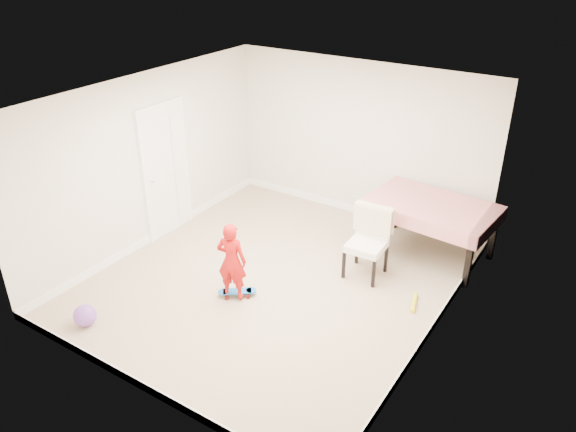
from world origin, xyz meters
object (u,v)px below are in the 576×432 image
Objects in this scene: child at (232,263)px; balloon at (85,316)px; skateboard at (237,293)px; dining_chair at (366,244)px; dining_table at (429,229)px.

balloon is at bearing 34.81° from child.
dining_chair is at bearing 11.08° from skateboard.
dining_chair is at bearing -145.38° from child.
dining_chair is 0.93× the size of child.
balloon is (-1.19, -1.44, -0.40)m from child.
skateboard is (-1.74, -2.40, -0.39)m from dining_table.
child is 1.91m from balloon.
dining_table is 1.15m from dining_chair.
dining_chair is 1.89m from skateboard.
child reaches higher than skateboard.
dining_chair is 3.59× the size of balloon.
dining_table is 2.99m from skateboard.
dining_table is 4.90m from balloon.
dining_chair is 1.89m from child.
skateboard is 0.51m from child.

